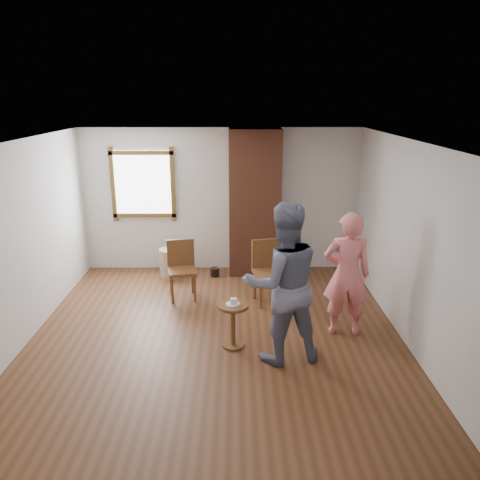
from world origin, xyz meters
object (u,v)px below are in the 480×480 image
dining_chair_right (268,268)px  person_pink (347,275)px  dining_chair_left (182,266)px  man (283,283)px  stoneware_crock (171,262)px  side_table (233,318)px

dining_chair_right → person_pink: bearing=-59.6°
dining_chair_left → man: size_ratio=0.47×
dining_chair_right → stoneware_crock: bearing=135.5°
man → dining_chair_left: bearing=-64.2°
dining_chair_right → person_pink: (0.97, -1.07, 0.30)m
dining_chair_left → man: (1.43, -1.87, 0.47)m
man → side_table: bearing=-36.0°
person_pink → man: bearing=40.2°
dining_chair_right → man: 1.76m
stoneware_crock → man: man is taller
side_table → man: bearing=-24.5°
dining_chair_right → side_table: size_ratio=1.64×
dining_chair_right → side_table: (-0.54, -1.43, -0.15)m
side_table → person_pink: (1.51, 0.36, 0.45)m
side_table → man: (0.60, -0.27, 0.59)m
stoneware_crock → man: (1.73, -2.77, 0.74)m
stoneware_crock → dining_chair_right: 2.01m
man → dining_chair_right: bearing=-99.7°
dining_chair_left → person_pink: 2.67m
dining_chair_left → person_pink: (2.34, -1.24, 0.33)m
dining_chair_left → dining_chair_right: (1.37, -0.17, 0.03)m
dining_chair_left → man: 2.40m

